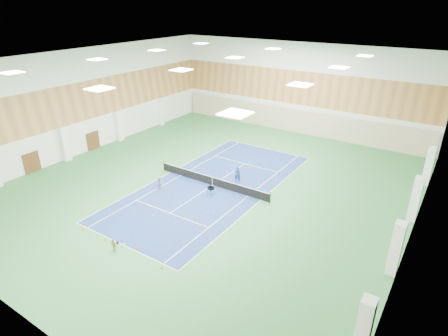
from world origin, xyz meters
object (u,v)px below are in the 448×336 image
Objects in this scene: child_apron at (114,245)px; ball_cart at (211,191)px; tennis_net at (212,180)px; coach at (237,174)px; child_court at (159,183)px.

ball_cart is at bearing 77.49° from child_apron.
child_apron is (0.06, -12.73, -0.02)m from tennis_net.
child_apron is at bearing 61.72° from coach.
ball_cart is at bearing 58.03° from coach.
coach is (1.67, 2.02, 0.32)m from tennis_net.
child_court is at bearing -149.09° from ball_cart.
ball_cart is (1.02, -1.70, -0.12)m from tennis_net.
child_court is 1.42× the size of ball_cart.
ball_cart is (4.89, 1.79, -0.18)m from child_court.
child_apron is at bearing -89.72° from tennis_net.
ball_cart is at bearing -59.17° from tennis_net.
tennis_net reaches higher than ball_cart.
child_court is (-3.88, -3.49, 0.06)m from tennis_net.
coach is 1.43× the size of child_court.
tennis_net is 1.99m from ball_cart.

